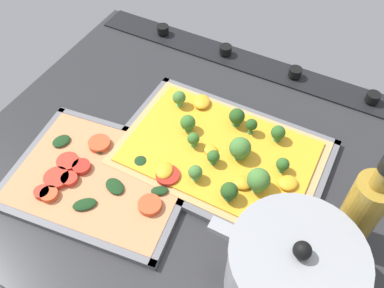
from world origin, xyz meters
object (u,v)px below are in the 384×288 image
(cooking_pot, at_px, (291,272))
(oil_bottle, at_px, (361,211))
(baking_tray_back, at_px, (101,179))
(broccoli_pizza, at_px, (222,152))
(baking_tray_front, at_px, (219,156))
(veggie_pizza_back, at_px, (100,176))

(cooking_pot, xyz_separation_m, oil_bottle, (-0.06, -0.12, 0.02))
(baking_tray_back, xyz_separation_m, cooking_pot, (-0.35, 0.03, 0.06))
(broccoli_pizza, relative_size, baking_tray_back, 1.06)
(baking_tray_front, bearing_deg, veggie_pizza_back, 41.10)
(veggie_pizza_back, relative_size, oil_bottle, 1.53)
(baking_tray_front, xyz_separation_m, cooking_pot, (-0.19, 0.17, 0.06))
(veggie_pizza_back, distance_m, cooking_pot, 0.36)
(baking_tray_back, relative_size, veggie_pizza_back, 1.09)
(veggie_pizza_back, bearing_deg, cooking_pot, 175.16)
(baking_tray_front, bearing_deg, baking_tray_back, 41.17)
(oil_bottle, bearing_deg, veggie_pizza_back, 12.49)
(oil_bottle, bearing_deg, baking_tray_front, -12.05)
(baking_tray_front, relative_size, cooking_pot, 1.53)
(baking_tray_front, height_order, broccoli_pizza, broccoli_pizza)
(broccoli_pizza, distance_m, cooking_pot, 0.25)
(baking_tray_front, distance_m, broccoli_pizza, 0.02)
(oil_bottle, bearing_deg, broccoli_pizza, -12.27)
(baking_tray_back, relative_size, cooking_pot, 1.35)
(broccoli_pizza, distance_m, baking_tray_back, 0.22)
(baking_tray_back, bearing_deg, cooking_pot, 175.02)
(broccoli_pizza, height_order, veggie_pizza_back, broccoli_pizza)
(veggie_pizza_back, xyz_separation_m, cooking_pot, (-0.35, 0.03, 0.05))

